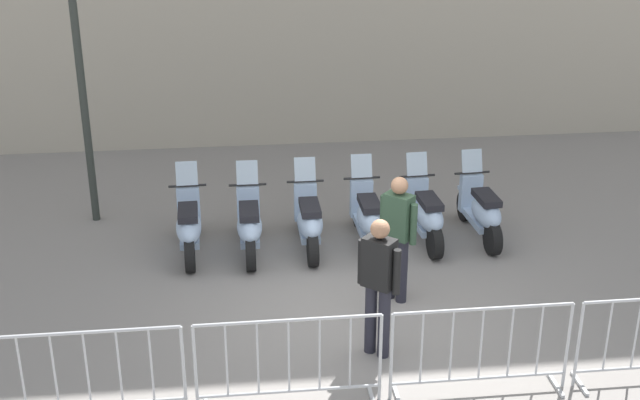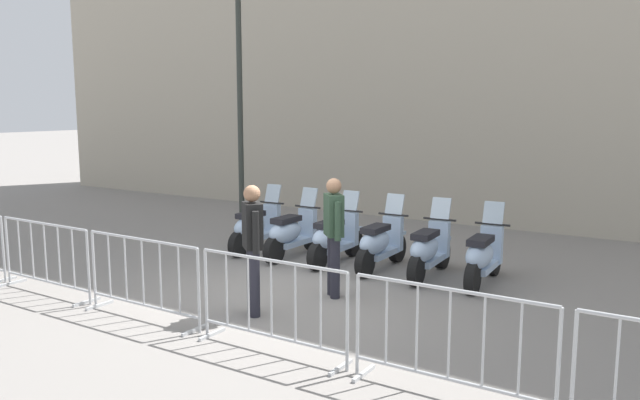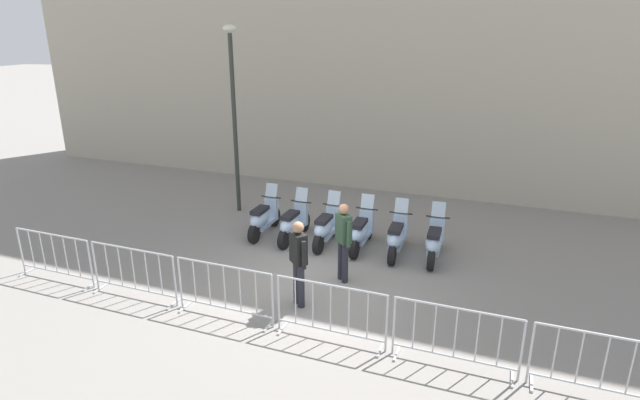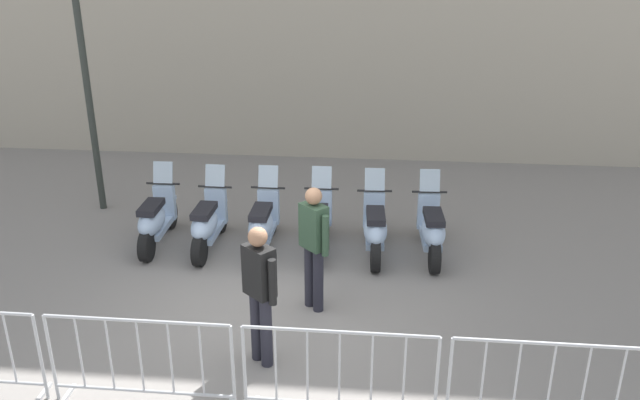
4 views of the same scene
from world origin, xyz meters
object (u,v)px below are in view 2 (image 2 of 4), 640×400
motorcycle_0 (256,228)px  street_lamp (240,86)px  barrier_segment_3 (271,307)px  barrier_segment_4 (449,344)px  barrier_segment_1 (46,259)px  officer_mid_plaza (334,230)px  officer_near_row_end (253,242)px  motorcycle_3 (380,244)px  motorcycle_5 (483,257)px  motorcycle_1 (292,234)px  motorcycle_4 (429,250)px  motorcycle_2 (334,238)px  barrier_segment_2 (143,279)px

motorcycle_0 → street_lamp: size_ratio=0.33×
barrier_segment_3 → barrier_segment_4: size_ratio=1.00×
barrier_segment_1 → officer_mid_plaza: size_ratio=1.13×
officer_near_row_end → barrier_segment_4: bearing=-24.9°
motorcycle_0 → officer_near_row_end: size_ratio=1.00×
motorcycle_3 → motorcycle_5: (1.74, -0.23, 0.00)m
barrier_segment_4 → street_lamp: street_lamp is taller
motorcycle_1 → street_lamp: bearing=139.6°
motorcycle_5 → barrier_segment_4: 3.96m
motorcycle_4 → barrier_segment_3: motorcycle_4 is taller
motorcycle_2 → motorcycle_3: same height
barrier_segment_1 → officer_mid_plaza: (3.93, 1.58, 0.46)m
barrier_segment_4 → street_lamp: bearing=133.9°
motorcycle_3 → street_lamp: 5.18m
officer_near_row_end → barrier_segment_2: bearing=-149.7°
motorcycle_3 → street_lamp: street_lamp is taller
motorcycle_1 → officer_mid_plaza: bearing=-49.3°
motorcycle_3 → barrier_segment_2: bearing=-119.6°
street_lamp → officer_near_row_end: (3.10, -4.87, -2.22)m
officer_near_row_end → officer_mid_plaza: same height
barrier_segment_4 → officer_near_row_end: 3.19m
motorcycle_3 → street_lamp: size_ratio=0.33×
motorcycle_2 → officer_mid_plaza: 1.98m
barrier_segment_1 → officer_mid_plaza: 4.26m
barrier_segment_2 → barrier_segment_3: size_ratio=1.00×
motorcycle_2 → motorcycle_4: (1.74, -0.23, 0.00)m
motorcycle_0 → barrier_segment_2: 3.98m
motorcycle_3 → officer_mid_plaza: size_ratio=1.00×
barrier_segment_3 → officer_near_row_end: (-0.82, 1.02, 0.46)m
motorcycle_2 → barrier_segment_1: bearing=-133.7°
officer_mid_plaza → motorcycle_5: bearing=37.5°
motorcycle_0 → motorcycle_4: (3.47, -0.51, 0.00)m
officer_mid_plaza → motorcycle_3: bearing=85.0°
motorcycle_3 → barrier_segment_1: size_ratio=0.88×
motorcycle_5 → barrier_segment_4: bearing=-85.3°
barrier_segment_1 → motorcycle_2: bearing=46.3°
motorcycle_0 → motorcycle_5: size_ratio=1.00×
motorcycle_0 → motorcycle_5: bearing=-7.9°
barrier_segment_4 → officer_mid_plaza: bearing=131.5°
motorcycle_5 → motorcycle_1: bearing=173.3°
motorcycle_3 → barrier_segment_4: (2.06, -4.18, 0.07)m
motorcycle_0 → barrier_segment_1: size_ratio=0.88×
barrier_segment_3 → officer_near_row_end: 1.39m
barrier_segment_1 → officer_near_row_end: (3.27, 0.41, 0.46)m
motorcycle_2 → barrier_segment_2: (-1.15, -3.66, 0.07)m
motorcycle_3 → officer_mid_plaza: officer_mid_plaza is taller
motorcycle_1 → motorcycle_4: size_ratio=1.00×
motorcycle_3 → barrier_segment_4: bearing=-63.7°
barrier_segment_2 → street_lamp: size_ratio=0.38×
motorcycle_0 → barrier_segment_4: 6.52m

